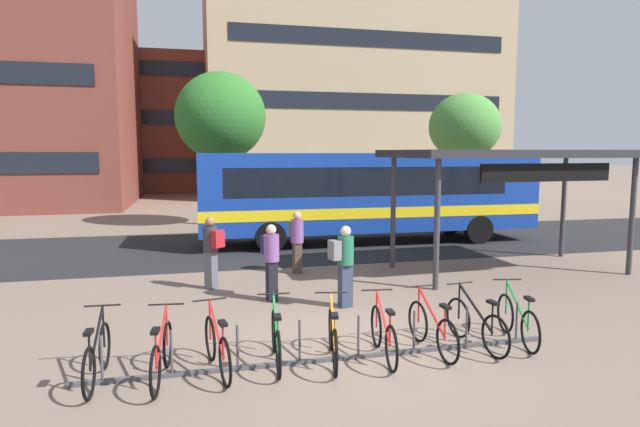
{
  "coord_description": "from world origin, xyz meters",
  "views": [
    {
      "loc": [
        -2.59,
        -8.26,
        3.25
      ],
      "look_at": [
        0.33,
        4.12,
        1.76
      ],
      "focal_mm": 29.7,
      "sensor_mm": 36.0,
      "label": 1
    }
  ],
  "objects": [
    {
      "name": "ground",
      "position": [
        0.0,
        0.0,
        0.0
      ],
      "size": [
        200.0,
        200.0,
        0.0
      ],
      "primitive_type": "plane",
      "color": "#7A6656"
    },
    {
      "name": "bus_lane_asphalt",
      "position": [
        0.0,
        9.74,
        0.0
      ],
      "size": [
        80.0,
        7.2,
        0.01
      ],
      "primitive_type": "cube",
      "color": "#232326",
      "rests_on": "ground"
    },
    {
      "name": "city_bus",
      "position": [
        3.53,
        9.73,
        1.78
      ],
      "size": [
        12.05,
        2.69,
        3.2
      ],
      "rotation": [
        0.0,
        0.0,
        -0.01
      ],
      "color": "#14389E",
      "rests_on": "ground"
    },
    {
      "name": "bike_rack",
      "position": [
        -0.62,
        -0.58,
        0.09
      ],
      "size": [
        7.57,
        0.2,
        0.7
      ],
      "rotation": [
        0.0,
        0.0,
        0.02
      ],
      "color": "#47474C",
      "rests_on": "ground"
    },
    {
      "name": "parked_bicycle_black_0",
      "position": [
        -4.0,
        -0.58,
        0.38
      ],
      "size": [
        0.52,
        1.72,
        0.99
      ],
      "rotation": [
        0.0,
        0.0,
        1.53
      ],
      "color": "black",
      "rests_on": "ground"
    },
    {
      "name": "parked_bicycle_red_1",
      "position": [
        -3.12,
        -0.73,
        0.38
      ],
      "size": [
        0.52,
        1.72,
        0.99
      ],
      "rotation": [
        0.0,
        0.0,
        1.46
      ],
      "color": "black",
      "rests_on": "ground"
    },
    {
      "name": "parked_bicycle_red_2",
      "position": [
        -2.34,
        -0.62,
        0.38
      ],
      "size": [
        0.52,
        1.71,
        0.99
      ],
      "rotation": [
        0.0,
        0.0,
        1.74
      ],
      "color": "black",
      "rests_on": "ground"
    },
    {
      "name": "parked_bicycle_green_3",
      "position": [
        -1.45,
        -0.52,
        0.38
      ],
      "size": [
        0.52,
        1.72,
        0.99
      ],
      "rotation": [
        0.0,
        0.0,
        1.49
      ],
      "color": "black",
      "rests_on": "ground"
    },
    {
      "name": "parked_bicycle_orange_4",
      "position": [
        -0.59,
        -0.65,
        0.38
      ],
      "size": [
        0.54,
        1.7,
        0.99
      ],
      "rotation": [
        0.0,
        0.0,
        1.38
      ],
      "color": "black",
      "rests_on": "ground"
    },
    {
      "name": "parked_bicycle_red_5",
      "position": [
        0.23,
        -0.67,
        0.38
      ],
      "size": [
        0.52,
        1.72,
        0.99
      ],
      "rotation": [
        0.0,
        0.0,
        1.46
      ],
      "color": "black",
      "rests_on": "ground"
    },
    {
      "name": "parked_bicycle_red_6",
      "position": [
        1.09,
        -0.59,
        0.38
      ],
      "size": [
        0.52,
        1.72,
        0.99
      ],
      "rotation": [
        0.0,
        0.0,
        1.61
      ],
      "color": "black",
      "rests_on": "ground"
    },
    {
      "name": "parked_bicycle_black_7",
      "position": [
        1.89,
        -0.57,
        0.38
      ],
      "size": [
        0.52,
        1.72,
        0.99
      ],
      "rotation": [
        0.0,
        0.0,
        1.68
      ],
      "color": "black",
      "rests_on": "ground"
    },
    {
      "name": "parked_bicycle_green_8",
      "position": [
        2.71,
        -0.52,
        0.38
      ],
      "size": [
        0.52,
        1.7,
        0.99
      ],
      "rotation": [
        0.0,
        0.0,
        1.39
      ],
      "color": "black",
      "rests_on": "ground"
    },
    {
      "name": "transit_shelter",
      "position": [
        5.68,
        4.38,
        3.1
      ],
      "size": [
        6.63,
        3.62,
        3.3
      ],
      "rotation": [
        0.0,
        0.0,
        0.04
      ],
      "color": "#38383D",
      "rests_on": "ground"
    },
    {
      "name": "commuter_grey_pack_0",
      "position": [
        0.38,
        2.15,
        1.0
      ],
      "size": [
        0.58,
        0.42,
        1.72
      ],
      "rotation": [
        0.0,
        0.0,
        0.24
      ],
      "color": "#2D3851",
      "rests_on": "ground"
    },
    {
      "name": "commuter_olive_pack_1",
      "position": [
        0.01,
        5.47,
        0.96
      ],
      "size": [
        0.37,
        0.55,
        1.67
      ],
      "rotation": [
        0.0,
        0.0,
        4.81
      ],
      "color": "#47382D",
      "rests_on": "ground"
    },
    {
      "name": "commuter_red_pack_2",
      "position": [
        -2.26,
        4.29,
        1.0
      ],
      "size": [
        0.57,
        0.6,
        1.72
      ],
      "rotation": [
        0.0,
        0.0,
        2.28
      ],
      "color": "#565660",
      "rests_on": "ground"
    },
    {
      "name": "commuter_navy_pack_3",
      "position": [
        -1.03,
        3.01,
        0.98
      ],
      "size": [
        0.4,
        0.57,
        1.69
      ],
      "rotation": [
        0.0,
        0.0,
        4.9
      ],
      "color": "black",
      "rests_on": "ground"
    },
    {
      "name": "street_tree_0",
      "position": [
        -1.45,
        15.29,
        4.76
      ],
      "size": [
        3.89,
        3.89,
        6.67
      ],
      "color": "brown",
      "rests_on": "ground"
    },
    {
      "name": "street_tree_1",
      "position": [
        10.73,
        16.36,
        4.5
      ],
      "size": [
        3.58,
        3.58,
        6.18
      ],
      "color": "brown",
      "rests_on": "ground"
    },
    {
      "name": "building_right_wing",
      "position": [
        9.24,
        32.66,
        8.29
      ],
      "size": [
        21.76,
        12.55,
        16.58
      ],
      "color": "tan",
      "rests_on": "ground"
    },
    {
      "name": "building_centre_block",
      "position": [
        -0.56,
        39.71,
        5.47
      ],
      "size": [
        18.16,
        11.47,
        10.93
      ],
      "color": "brown",
      "rests_on": "ground"
    }
  ]
}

